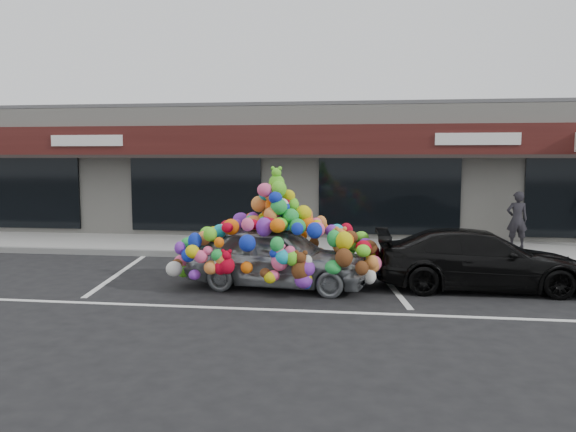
# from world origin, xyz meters

# --- Properties ---
(ground) EXTENTS (90.00, 90.00, 0.00)m
(ground) POSITION_xyz_m (0.00, 0.00, 0.00)
(ground) COLOR black
(ground) RESTS_ON ground
(shop_building) EXTENTS (24.00, 7.20, 4.31)m
(shop_building) POSITION_xyz_m (0.00, 8.44, 2.16)
(shop_building) COLOR beige
(shop_building) RESTS_ON ground
(sidewalk) EXTENTS (26.00, 3.00, 0.15)m
(sidewalk) POSITION_xyz_m (0.00, 4.00, 0.07)
(sidewalk) COLOR gray
(sidewalk) RESTS_ON ground
(kerb) EXTENTS (26.00, 0.18, 0.16)m
(kerb) POSITION_xyz_m (0.00, 2.50, 0.07)
(kerb) COLOR slate
(kerb) RESTS_ON ground
(parking_stripe_left) EXTENTS (0.73, 4.37, 0.01)m
(parking_stripe_left) POSITION_xyz_m (-3.20, 0.20, 0.00)
(parking_stripe_left) COLOR silver
(parking_stripe_left) RESTS_ON ground
(parking_stripe_mid) EXTENTS (0.73, 4.37, 0.01)m
(parking_stripe_mid) POSITION_xyz_m (2.80, 0.20, 0.00)
(parking_stripe_mid) COLOR silver
(parking_stripe_mid) RESTS_ON ground
(lane_line) EXTENTS (14.00, 0.12, 0.01)m
(lane_line) POSITION_xyz_m (2.00, -2.30, 0.00)
(lane_line) COLOR silver
(lane_line) RESTS_ON ground
(toy_car) EXTENTS (2.70, 4.11, 2.29)m
(toy_car) POSITION_xyz_m (0.57, -0.58, 0.78)
(toy_car) COLOR #A2A6AC
(toy_car) RESTS_ON ground
(black_sedan) EXTENTS (1.74, 4.12, 1.19)m
(black_sedan) POSITION_xyz_m (4.57, -0.20, 0.59)
(black_sedan) COLOR black
(black_sedan) RESTS_ON ground
(pedestrian_a) EXTENTS (0.58, 0.39, 1.55)m
(pedestrian_a) POSITION_xyz_m (6.44, 4.34, 0.92)
(pedestrian_a) COLOR black
(pedestrian_a) RESTS_ON sidewalk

